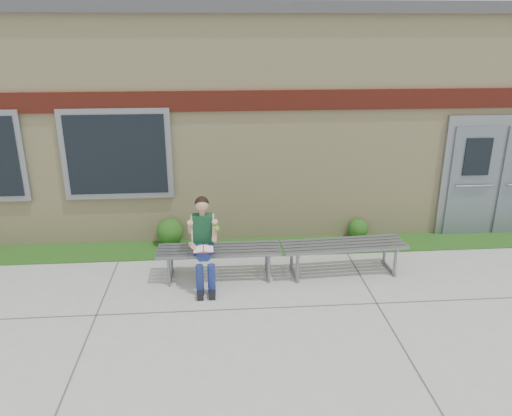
{
  "coord_description": "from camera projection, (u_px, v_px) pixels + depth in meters",
  "views": [
    {
      "loc": [
        -1.26,
        -5.68,
        3.77
      ],
      "look_at": [
        -0.67,
        1.7,
        1.09
      ],
      "focal_mm": 35.0,
      "sensor_mm": 36.0,
      "label": 1
    }
  ],
  "objects": [
    {
      "name": "bench_right",
      "position": [
        343.0,
        250.0,
        8.03
      ],
      "size": [
        2.03,
        0.67,
        0.52
      ],
      "rotation": [
        0.0,
        0.0,
        0.06
      ],
      "color": "slate",
      "rests_on": "ground"
    },
    {
      "name": "bench_left",
      "position": [
        219.0,
        255.0,
        7.89
      ],
      "size": [
        1.94,
        0.56,
        0.5
      ],
      "rotation": [
        0.0,
        0.0,
        -0.01
      ],
      "color": "slate",
      "rests_on": "ground"
    },
    {
      "name": "girl",
      "position": [
        203.0,
        240.0,
        7.55
      ],
      "size": [
        0.49,
        0.8,
        1.39
      ],
      "rotation": [
        0.0,
        0.0,
        0.02
      ],
      "color": "navy",
      "rests_on": "ground"
    },
    {
      "name": "shrub_east",
      "position": [
        358.0,
        229.0,
        9.4
      ],
      "size": [
        0.38,
        0.38,
        0.38
      ],
      "primitive_type": "sphere",
      "color": "#184B14",
      "rests_on": "grass_strip"
    },
    {
      "name": "school_building",
      "position": [
        270.0,
        104.0,
        11.6
      ],
      "size": [
        16.2,
        6.22,
        4.2
      ],
      "color": "beige",
      "rests_on": "ground"
    },
    {
      "name": "ground",
      "position": [
        316.0,
        326.0,
        6.7
      ],
      "size": [
        80.0,
        80.0,
        0.0
      ],
      "primitive_type": "plane",
      "color": "#9E9E99",
      "rests_on": "ground"
    },
    {
      "name": "shrub_mid",
      "position": [
        170.0,
        232.0,
        9.12
      ],
      "size": [
        0.49,
        0.49,
        0.49
      ],
      "primitive_type": "sphere",
      "color": "#184B14",
      "rests_on": "grass_strip"
    },
    {
      "name": "grass_strip",
      "position": [
        288.0,
        246.0,
        9.14
      ],
      "size": [
        16.0,
        0.8,
        0.02
      ],
      "primitive_type": "cube",
      "color": "#184B14",
      "rests_on": "ground"
    }
  ]
}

